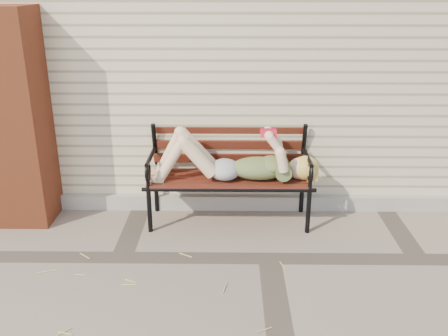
{
  "coord_description": "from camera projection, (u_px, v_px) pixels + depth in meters",
  "views": [
    {
      "loc": [
        -0.34,
        -3.66,
        2.2
      ],
      "look_at": [
        -0.39,
        0.46,
        0.64
      ],
      "focal_mm": 40.0,
      "sensor_mm": 36.0,
      "label": 1
    }
  ],
  "objects": [
    {
      "name": "reading_woman",
      "position": [
        230.0,
        160.0,
        4.6
      ],
      "size": [
        1.56,
        0.35,
        0.49
      ],
      "color": "#093C44",
      "rests_on": "ground"
    },
    {
      "name": "brick_pillar",
      "position": [
        17.0,
        119.0,
        4.58
      ],
      "size": [
        0.5,
        0.5,
        2.0
      ],
      "primitive_type": "cube",
      "color": "brown",
      "rests_on": "ground"
    },
    {
      "name": "foundation_strip",
      "position": [
        263.0,
        202.0,
        5.08
      ],
      "size": [
        8.0,
        0.1,
        0.15
      ],
      "primitive_type": "cube",
      "color": "#9D998D",
      "rests_on": "ground"
    },
    {
      "name": "garden_bench",
      "position": [
        229.0,
        159.0,
        4.74
      ],
      "size": [
        1.66,
        0.66,
        1.07
      ],
      "color": "black",
      "rests_on": "ground"
    },
    {
      "name": "straw_scatter",
      "position": [
        96.0,
        315.0,
        3.48
      ],
      "size": [
        2.68,
        1.53,
        0.01
      ],
      "color": "tan",
      "rests_on": "ground"
    },
    {
      "name": "house_wall",
      "position": [
        256.0,
        37.0,
        6.48
      ],
      "size": [
        8.0,
        4.0,
        3.0
      ],
      "primitive_type": "cube",
      "color": "beige",
      "rests_on": "ground"
    },
    {
      "name": "ground",
      "position": [
        270.0,
        258.0,
        4.2
      ],
      "size": [
        80.0,
        80.0,
        0.0
      ],
      "primitive_type": "plane",
      "color": "gray",
      "rests_on": "ground"
    }
  ]
}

